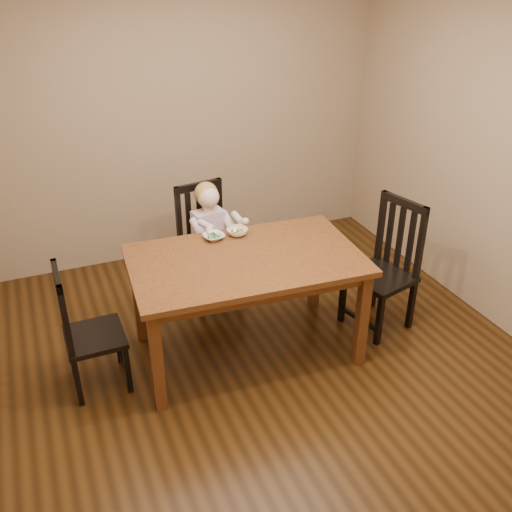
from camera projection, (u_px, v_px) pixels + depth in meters
name	position (u px, v px, depth m)	size (l,w,h in m)	color
room	(262.00, 196.00, 3.76)	(4.01, 4.01, 2.71)	#42270E
dining_table	(246.00, 269.00, 4.15)	(1.73, 1.11, 0.83)	#43210F
chair_child	(208.00, 246.00, 4.96)	(0.51, 0.50, 1.05)	black
chair_left	(87.00, 332.00, 3.93)	(0.40, 0.42, 0.97)	black
chair_right	(385.00, 268.00, 4.59)	(0.55, 0.57, 1.09)	black
toddler	(210.00, 233.00, 4.84)	(0.35, 0.43, 0.59)	silver
bowl_peas	(214.00, 237.00, 4.35)	(0.16, 0.16, 0.04)	silver
bowl_veg	(237.00, 232.00, 4.41)	(0.17, 0.17, 0.05)	silver
fork	(209.00, 236.00, 4.31)	(0.04, 0.12, 0.05)	silver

